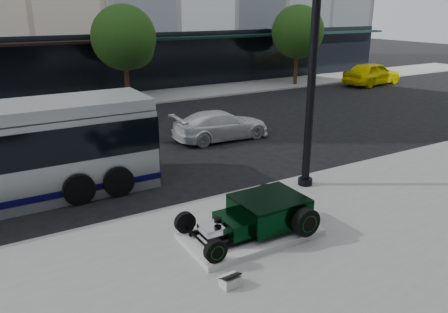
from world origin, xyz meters
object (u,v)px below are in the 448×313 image
hot_rod (262,213)px  yellow_taxi (372,73)px  lamppost (313,63)px  white_sedan (221,125)px

hot_rod → yellow_taxi: size_ratio=0.64×
yellow_taxi → lamppost: bearing=120.9°
hot_rod → white_sedan: white_sedan is taller
white_sedan → yellow_taxi: yellow_taxi is taller
hot_rod → yellow_taxi: (20.57, 14.97, 0.17)m
hot_rod → lamppost: 4.96m
hot_rod → white_sedan: 8.91m
hot_rod → yellow_taxi: bearing=36.0°
white_sedan → lamppost: bearing=178.3°
lamppost → yellow_taxi: 22.01m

